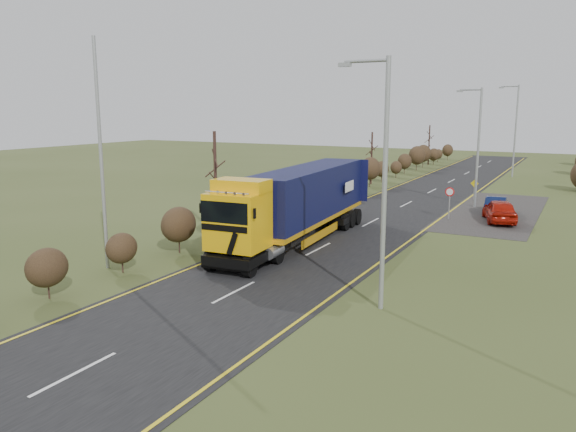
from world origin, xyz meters
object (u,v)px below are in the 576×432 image
(car_blue_sedan, at_px, (496,205))
(streetlight_near, at_px, (382,174))
(lorry, at_px, (299,201))
(car_red_hatchback, at_px, (500,211))
(speed_sign, at_px, (450,197))

(car_blue_sedan, bearing_deg, streetlight_near, 83.17)
(lorry, bearing_deg, car_red_hatchback, 47.36)
(speed_sign, bearing_deg, car_blue_sedan, 54.99)
(car_blue_sedan, height_order, streetlight_near, streetlight_near)
(lorry, distance_m, car_red_hatchback, 14.49)
(lorry, bearing_deg, speed_sign, 57.09)
(lorry, height_order, speed_sign, lorry)
(lorry, relative_size, car_blue_sedan, 3.99)
(car_red_hatchback, xyz_separation_m, streetlight_near, (-1.64, -19.11, 4.25))
(car_red_hatchback, height_order, speed_sign, speed_sign)
(streetlight_near, distance_m, speed_sign, 18.85)
(streetlight_near, bearing_deg, car_red_hatchback, 85.08)
(streetlight_near, bearing_deg, lorry, 133.02)
(car_red_hatchback, distance_m, streetlight_near, 19.64)
(speed_sign, bearing_deg, streetlight_near, -85.42)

